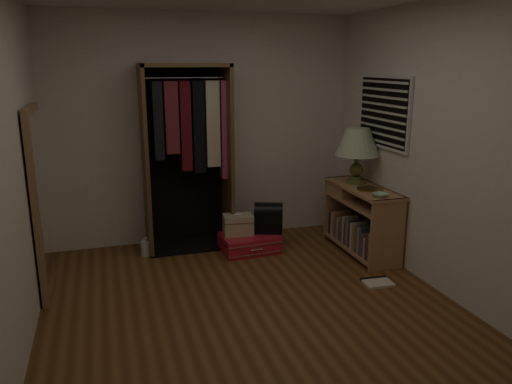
# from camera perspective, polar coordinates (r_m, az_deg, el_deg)

# --- Properties ---
(ground) EXTENTS (4.00, 4.00, 0.00)m
(ground) POSITION_cam_1_polar(r_m,az_deg,el_deg) (4.35, -0.06, -13.63)
(ground) COLOR brown
(ground) RESTS_ON ground
(room_walls) EXTENTS (3.52, 4.02, 2.60)m
(room_walls) POSITION_cam_1_polar(r_m,az_deg,el_deg) (3.94, 0.79, 6.47)
(room_walls) COLOR silver
(room_walls) RESTS_ON ground
(console_bookshelf) EXTENTS (0.42, 1.12, 0.75)m
(console_bookshelf) POSITION_cam_1_polar(r_m,az_deg,el_deg) (5.66, 11.76, -2.89)
(console_bookshelf) COLOR #AC7A53
(console_bookshelf) RESTS_ON ground
(open_wardrobe) EXTENTS (0.96, 0.50, 2.05)m
(open_wardrobe) POSITION_cam_1_polar(r_m,az_deg,el_deg) (5.57, -7.65, 5.69)
(open_wardrobe) COLOR brown
(open_wardrobe) RESTS_ON ground
(floor_mirror) EXTENTS (0.06, 0.80, 1.70)m
(floor_mirror) POSITION_cam_1_polar(r_m,az_deg,el_deg) (4.85, -23.42, -1.05)
(floor_mirror) COLOR #9D714C
(floor_mirror) RESTS_ON ground
(pink_suitcase) EXTENTS (0.66, 0.50, 0.19)m
(pink_suitcase) POSITION_cam_1_polar(r_m,az_deg,el_deg) (5.62, -0.77, -5.84)
(pink_suitcase) COLOR red
(pink_suitcase) RESTS_ON ground
(train_case) EXTENTS (0.35, 0.26, 0.24)m
(train_case) POSITION_cam_1_polar(r_m,az_deg,el_deg) (5.57, -2.07, -3.73)
(train_case) COLOR #B9AB8D
(train_case) RESTS_ON pink_suitcase
(black_bag) EXTENTS (0.37, 0.30, 0.34)m
(black_bag) POSITION_cam_1_polar(r_m,az_deg,el_deg) (5.63, 1.45, -2.87)
(black_bag) COLOR black
(black_bag) RESTS_ON pink_suitcase
(table_lamp) EXTENTS (0.56, 0.56, 0.62)m
(table_lamp) POSITION_cam_1_polar(r_m,az_deg,el_deg) (5.60, 11.52, 5.50)
(table_lamp) COLOR #545B2C
(table_lamp) RESTS_ON console_bookshelf
(brass_tray) EXTENTS (0.34, 0.34, 0.02)m
(brass_tray) POSITION_cam_1_polar(r_m,az_deg,el_deg) (5.42, 12.88, 0.34)
(brass_tray) COLOR #A07E3D
(brass_tray) RESTS_ON console_bookshelf
(ceramic_bowl) EXTENTS (0.19, 0.19, 0.04)m
(ceramic_bowl) POSITION_cam_1_polar(r_m,az_deg,el_deg) (5.15, 13.99, -0.33)
(ceramic_bowl) COLOR #AFD2AF
(ceramic_bowl) RESTS_ON console_bookshelf
(white_jug) EXTENTS (0.15, 0.15, 0.20)m
(white_jug) POSITION_cam_1_polar(r_m,az_deg,el_deg) (5.63, -12.44, -6.25)
(white_jug) COLOR silver
(white_jug) RESTS_ON ground
(floor_book) EXTENTS (0.28, 0.23, 0.03)m
(floor_book) POSITION_cam_1_polar(r_m,az_deg,el_deg) (5.01, 13.64, -9.95)
(floor_book) COLOR #EDE0C7
(floor_book) RESTS_ON ground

